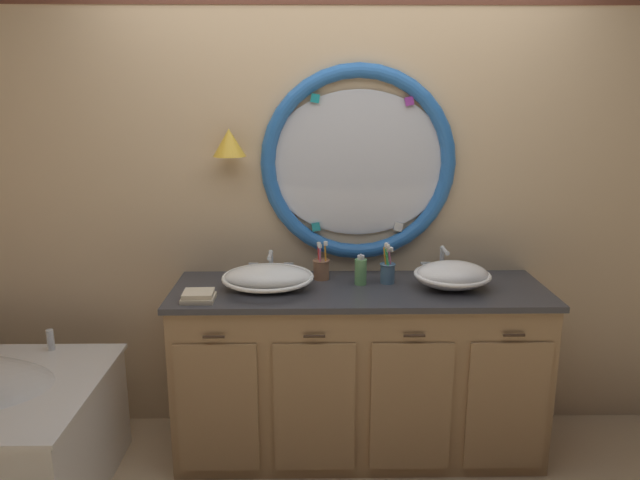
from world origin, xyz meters
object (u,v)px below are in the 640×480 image
(folded_hand_towel, at_px, (198,296))
(sink_basin_left, at_px, (268,278))
(soap_dispenser, at_px, (361,271))
(sink_basin_right, at_px, (452,275))
(toothbrush_holder_right, at_px, (388,271))
(toothbrush_holder_left, at_px, (321,268))

(folded_hand_towel, bearing_deg, sink_basin_left, 26.37)
(soap_dispenser, bearing_deg, sink_basin_left, -170.36)
(sink_basin_right, xyz_separation_m, toothbrush_holder_right, (-0.31, 0.10, -0.01))
(sink_basin_left, relative_size, toothbrush_holder_left, 2.22)
(sink_basin_right, height_order, toothbrush_holder_right, toothbrush_holder_right)
(soap_dispenser, bearing_deg, sink_basin_right, -10.00)
(sink_basin_left, relative_size, soap_dispenser, 2.82)
(toothbrush_holder_left, height_order, soap_dispenser, toothbrush_holder_left)
(sink_basin_right, bearing_deg, toothbrush_holder_left, 165.19)
(sink_basin_left, distance_m, toothbrush_holder_left, 0.32)
(sink_basin_right, relative_size, soap_dispenser, 2.35)
(soap_dispenser, bearing_deg, toothbrush_holder_right, 8.10)
(sink_basin_right, height_order, soap_dispenser, soap_dispenser)
(folded_hand_towel, bearing_deg, toothbrush_holder_right, 15.51)
(toothbrush_holder_left, relative_size, toothbrush_holder_right, 0.97)
(toothbrush_holder_right, relative_size, folded_hand_towel, 1.41)
(folded_hand_towel, bearing_deg, toothbrush_holder_left, 29.33)
(sink_basin_right, relative_size, toothbrush_holder_right, 1.78)
(sink_basin_left, distance_m, soap_dispenser, 0.47)
(folded_hand_towel, bearing_deg, soap_dispenser, 16.79)
(sink_basin_left, bearing_deg, toothbrush_holder_left, 32.64)
(sink_basin_right, distance_m, folded_hand_towel, 1.25)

